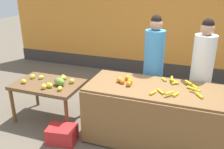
{
  "coord_description": "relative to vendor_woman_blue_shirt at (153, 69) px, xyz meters",
  "views": [
    {
      "loc": [
        0.83,
        -3.22,
        2.36
      ],
      "look_at": [
        -0.38,
        0.15,
        0.96
      ],
      "focal_mm": 38.16,
      "sensor_mm": 36.0,
      "label": 1
    }
  ],
  "objects": [
    {
      "name": "banana_bunch_pile",
      "position": [
        0.48,
        -0.64,
        -0.01
      ],
      "size": [
        0.71,
        0.68,
        0.07
      ],
      "color": "gold",
      "rests_on": "fruit_stall_counter"
    },
    {
      "name": "vendor_woman_white_shirt",
      "position": [
        0.79,
        -0.04,
        -0.01
      ],
      "size": [
        0.34,
        0.34,
        1.85
      ],
      "color": "#33333D",
      "rests_on": "ground"
    },
    {
      "name": "fruit_stall_counter",
      "position": [
        0.17,
        -0.7,
        -0.49
      ],
      "size": [
        2.05,
        0.91,
        0.91
      ],
      "color": "brown",
      "rests_on": "ground"
    },
    {
      "name": "produce_crate",
      "position": [
        -1.16,
        -1.23,
        -0.81
      ],
      "size": [
        0.49,
        0.39,
        0.26
      ],
      "primitive_type": "cube",
      "rotation": [
        0.0,
        0.0,
        0.16
      ],
      "color": "red",
      "rests_on": "ground"
    },
    {
      "name": "orange_pile",
      "position": [
        -0.29,
        -0.68,
        0.01
      ],
      "size": [
        0.26,
        0.31,
        0.09
      ],
      "color": "orange",
      "rests_on": "fruit_stall_counter"
    },
    {
      "name": "market_wall_back",
      "position": [
        -0.19,
        2.24,
        0.57
      ],
      "size": [
        8.73,
        0.23,
        3.1
      ],
      "color": "orange",
      "rests_on": "ground"
    },
    {
      "name": "side_table_wooden",
      "position": [
        -1.71,
        -0.69,
        -0.32
      ],
      "size": [
        1.18,
        0.77,
        0.71
      ],
      "color": "brown",
      "rests_on": "ground"
    },
    {
      "name": "vendor_woman_blue_shirt",
      "position": [
        0.0,
        0.0,
        0.0
      ],
      "size": [
        0.34,
        0.34,
        1.87
      ],
      "color": "#33333D",
      "rests_on": "ground"
    },
    {
      "name": "mango_papaya_pile",
      "position": [
        -1.57,
        -0.7,
        -0.19
      ],
      "size": [
        0.91,
        0.61,
        0.14
      ],
      "color": "yellow",
      "rests_on": "side_table_wooden"
    },
    {
      "name": "ground_plane",
      "position": [
        -0.19,
        -0.69,
        -0.94
      ],
      "size": [
        24.0,
        24.0,
        0.0
      ],
      "primitive_type": "plane",
      "color": "#665B4C"
    },
    {
      "name": "produce_sack",
      "position": [
        -0.87,
        0.13,
        -0.71
      ],
      "size": [
        0.32,
        0.37,
        0.48
      ],
      "primitive_type": "ellipsoid",
      "rotation": [
        0.0,
        0.0,
        1.52
      ],
      "color": "maroon",
      "rests_on": "ground"
    }
  ]
}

